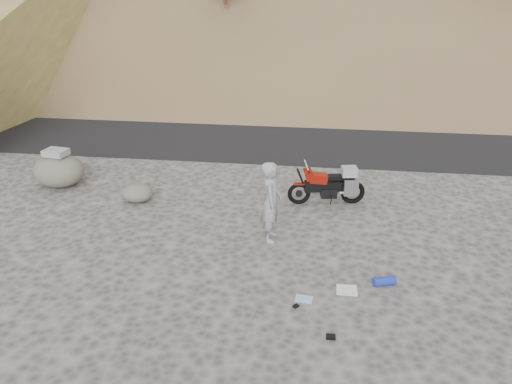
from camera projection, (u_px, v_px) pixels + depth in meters
The scene contains 11 objects.
ground at pixel (295, 260), 10.66m from camera, with size 140.00×140.00×0.00m, color #413E3C.
road at pixel (308, 133), 18.79m from camera, with size 120.00×7.00×0.05m, color black.
motorcycle at pixel (330, 185), 13.00m from camera, with size 2.04×0.81×1.22m.
man at pixel (271, 239), 11.50m from camera, with size 0.69×0.45×1.89m, color #96959B.
boulder at pixel (59, 170), 14.08m from camera, with size 1.75×1.63×1.10m.
small_rock at pixel (138, 193), 13.26m from camera, with size 0.83×0.76×0.48m.
gear_white_cloth at pixel (347, 290), 9.66m from camera, with size 0.40×0.36×0.01m, color white.
gear_blue_mat at pixel (384, 281), 9.79m from camera, with size 0.18×0.18×0.45m, color #1B2FA5.
gear_glove_a at pixel (331, 337), 8.41m from camera, with size 0.16×0.11×0.05m, color black.
gear_glove_b at pixel (296, 306), 9.19m from camera, with size 0.11×0.08×0.04m, color black.
gear_blue_cloth at pixel (304, 299), 9.40m from camera, with size 0.33×0.24×0.01m, color #94C2E4.
Camera 1 is at (0.34, -9.14, 5.72)m, focal length 35.00 mm.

